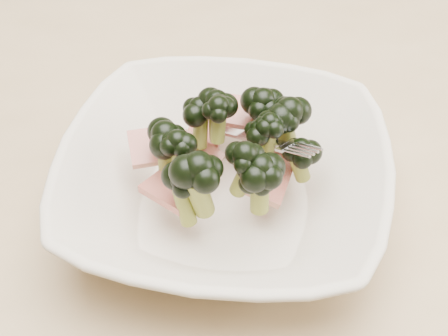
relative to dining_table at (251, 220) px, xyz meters
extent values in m
cube|color=tan|center=(0.00, 0.00, 0.08)|extent=(1.20, 0.80, 0.04)
imported|color=beige|center=(-0.05, -0.06, 0.13)|extent=(0.37, 0.37, 0.07)
cylinder|color=olive|center=(-0.09, -0.10, 0.15)|extent=(0.02, 0.02, 0.05)
ellipsoid|color=black|center=(-0.09, -0.10, 0.18)|extent=(0.03, 0.03, 0.03)
cylinder|color=olive|center=(-0.06, -0.02, 0.16)|extent=(0.02, 0.02, 0.04)
ellipsoid|color=black|center=(-0.06, -0.02, 0.18)|extent=(0.03, 0.03, 0.03)
cylinder|color=olive|center=(-0.08, -0.06, 0.16)|extent=(0.02, 0.02, 0.04)
ellipsoid|color=black|center=(-0.08, -0.06, 0.19)|extent=(0.03, 0.03, 0.02)
cylinder|color=olive|center=(-0.09, -0.04, 0.16)|extent=(0.02, 0.02, 0.04)
ellipsoid|color=black|center=(-0.09, -0.04, 0.18)|extent=(0.04, 0.04, 0.03)
cylinder|color=olive|center=(-0.03, -0.10, 0.15)|extent=(0.02, 0.02, 0.03)
ellipsoid|color=black|center=(-0.03, -0.10, 0.17)|extent=(0.03, 0.03, 0.02)
cylinder|color=olive|center=(-0.01, -0.06, 0.16)|extent=(0.01, 0.01, 0.04)
ellipsoid|color=black|center=(-0.01, -0.06, 0.19)|extent=(0.03, 0.03, 0.02)
cylinder|color=olive|center=(0.00, -0.02, 0.15)|extent=(0.02, 0.02, 0.05)
ellipsoid|color=black|center=(0.00, -0.02, 0.18)|extent=(0.04, 0.04, 0.03)
cylinder|color=olive|center=(-0.01, -0.05, 0.16)|extent=(0.02, 0.01, 0.03)
ellipsoid|color=black|center=(-0.01, -0.05, 0.18)|extent=(0.03, 0.03, 0.02)
cylinder|color=olive|center=(0.01, -0.05, 0.16)|extent=(0.03, 0.02, 0.05)
ellipsoid|color=black|center=(0.01, -0.05, 0.19)|extent=(0.04, 0.04, 0.03)
cylinder|color=olive|center=(-0.04, -0.04, 0.18)|extent=(0.02, 0.02, 0.03)
ellipsoid|color=black|center=(-0.04, -0.04, 0.20)|extent=(0.03, 0.03, 0.02)
cylinder|color=olive|center=(0.02, -0.07, 0.15)|extent=(0.02, 0.02, 0.03)
ellipsoid|color=black|center=(0.02, -0.07, 0.16)|extent=(0.03, 0.03, 0.03)
cylinder|color=olive|center=(-0.04, -0.02, 0.16)|extent=(0.02, 0.02, 0.04)
ellipsoid|color=black|center=(-0.04, -0.02, 0.19)|extent=(0.04, 0.04, 0.03)
cylinder|color=olive|center=(-0.08, -0.10, 0.16)|extent=(0.03, 0.02, 0.05)
ellipsoid|color=black|center=(-0.08, -0.10, 0.19)|extent=(0.04, 0.04, 0.03)
cylinder|color=olive|center=(-0.03, -0.10, 0.16)|extent=(0.02, 0.02, 0.04)
ellipsoid|color=black|center=(-0.03, -0.10, 0.18)|extent=(0.04, 0.04, 0.03)
cylinder|color=olive|center=(-0.04, -0.09, 0.17)|extent=(0.02, 0.02, 0.04)
ellipsoid|color=black|center=(-0.04, -0.09, 0.19)|extent=(0.03, 0.03, 0.03)
cylinder|color=olive|center=(0.01, -0.02, 0.15)|extent=(0.02, 0.02, 0.04)
ellipsoid|color=black|center=(0.01, -0.02, 0.17)|extent=(0.04, 0.04, 0.03)
cube|color=maroon|center=(-0.01, -0.07, 0.14)|extent=(0.06, 0.06, 0.02)
cube|color=maroon|center=(0.01, -0.04, 0.13)|extent=(0.04, 0.04, 0.02)
cube|color=maroon|center=(-0.01, 0.00, 0.15)|extent=(0.05, 0.05, 0.02)
cube|color=maroon|center=(-0.11, -0.02, 0.15)|extent=(0.03, 0.04, 0.02)
cube|color=maroon|center=(-0.09, -0.07, 0.15)|extent=(0.06, 0.06, 0.01)
cube|color=maroon|center=(-0.06, -0.03, 0.14)|extent=(0.05, 0.05, 0.02)
cube|color=maroon|center=(-0.05, 0.01, 0.13)|extent=(0.06, 0.06, 0.01)
cube|color=maroon|center=(0.01, -0.03, 0.13)|extent=(0.05, 0.04, 0.01)
camera|label=1|loc=(-0.14, -0.43, 0.52)|focal=50.00mm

